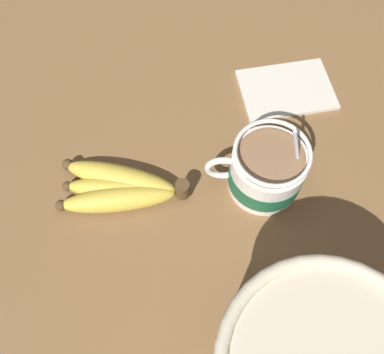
% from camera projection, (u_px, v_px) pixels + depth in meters
% --- Properties ---
extents(table, '(0.90, 0.90, 0.03)m').
position_uv_depth(table, '(225.00, 178.00, 0.64)').
color(table, brown).
rests_on(table, ground).
extents(coffee_mug, '(0.14, 0.10, 0.14)m').
position_uv_depth(coffee_mug, '(266.00, 171.00, 0.58)').
color(coffee_mug, white).
rests_on(coffee_mug, table).
extents(banana_bunch, '(0.18, 0.10, 0.04)m').
position_uv_depth(banana_bunch, '(120.00, 188.00, 0.60)').
color(banana_bunch, '#4C381E').
rests_on(banana_bunch, table).
extents(napkin, '(0.17, 0.13, 0.01)m').
position_uv_depth(napkin, '(286.00, 89.00, 0.69)').
color(napkin, beige).
rests_on(napkin, table).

